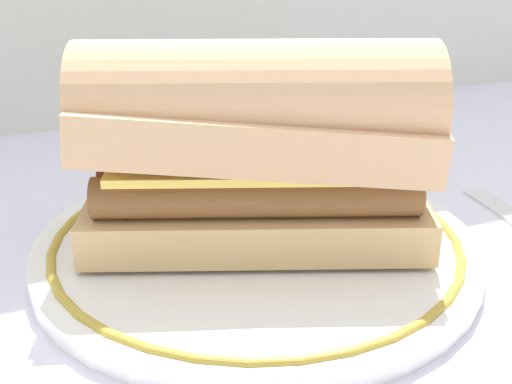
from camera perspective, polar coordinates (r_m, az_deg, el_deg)
ground_plane at (r=0.44m, az=2.88°, el=-5.77°), size 1.50×1.50×0.00m
plate at (r=0.44m, az=0.00°, el=-4.45°), size 0.28×0.28×0.01m
sausage_sandwich at (r=0.41m, az=0.00°, el=4.09°), size 0.23×0.15×0.12m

